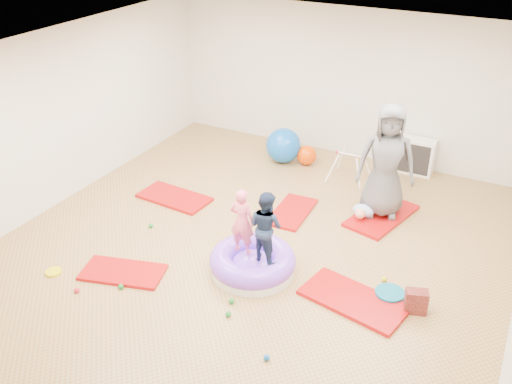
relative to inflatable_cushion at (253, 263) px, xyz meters
The scene contains 19 objects.
room 1.31m from the inflatable_cushion, 132.54° to the left, with size 7.01×8.01×2.81m.
gym_mat_front_left 1.77m from the inflatable_cushion, 150.56° to the right, with size 1.11×0.55×0.05m, color #B10E00.
gym_mat_mid_left 2.44m from the inflatable_cushion, 150.81° to the left, with size 1.21×0.61×0.05m, color #B10E00.
gym_mat_center_back 1.69m from the inflatable_cushion, 96.02° to the left, with size 1.06×0.53×0.04m, color #B10E00.
gym_mat_right 1.44m from the inflatable_cushion, ahead, with size 1.32×0.66×0.06m, color #B10E00.
gym_mat_rear_right 2.50m from the inflatable_cushion, 62.75° to the left, with size 1.31×0.66×0.05m, color #B10E00.
inflatable_cushion is the anchor object (origin of this frame).
child_pink 0.69m from the inflatable_cushion, behind, with size 0.35×0.23×0.95m, color #FF627E.
child_navy 0.73m from the inflatable_cushion, ahead, with size 0.49×0.38×1.00m, color #192742.
adult_caregiver 2.65m from the inflatable_cushion, 64.01° to the left, with size 0.89×0.58×1.82m, color #555457.
infant 2.19m from the inflatable_cushion, 66.01° to the left, with size 0.34×0.35×0.20m.
ball_pit_balls 0.63m from the inflatable_cushion, 126.95° to the right, with size 3.65×2.16×0.07m.
exercise_ball_blue 3.56m from the inflatable_cushion, 108.57° to the left, with size 0.66×0.66×0.66m, color blue.
exercise_ball_orange 3.53m from the inflatable_cushion, 101.25° to the left, with size 0.37×0.37×0.37m, color #E44000.
infant_play_gym 3.22m from the inflatable_cushion, 85.75° to the left, with size 0.67×0.64×0.52m.
cube_shelf 4.24m from the inflatable_cushion, 73.65° to the left, with size 0.65×0.32×0.65m.
balance_disc 1.85m from the inflatable_cushion, 10.24° to the left, with size 0.38×0.38×0.08m, color #0D6381.
backpack 2.18m from the inflatable_cushion, ahead, with size 0.27×0.17×0.31m, color #AC2E24.
yellow_toy 2.72m from the inflatable_cushion, 151.52° to the right, with size 0.22×0.22×0.03m, color #E2D404.
Camera 1 is at (3.23, -5.87, 4.69)m, focal length 40.00 mm.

